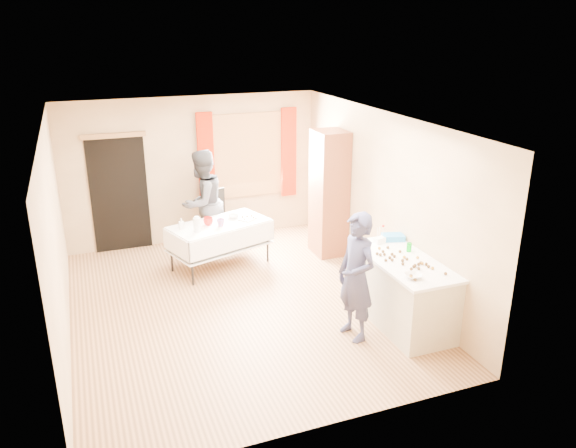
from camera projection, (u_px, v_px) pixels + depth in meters
name	position (u px, v px, depth m)	size (l,w,h in m)	color
floor	(239.00, 305.00, 7.97)	(4.50, 5.50, 0.02)	#9E7047
ceiling	(232.00, 120.00, 7.08)	(4.50, 5.50, 0.02)	white
wall_back	(193.00, 170.00, 9.95)	(4.50, 0.02, 2.60)	tan
wall_front	(319.00, 312.00, 5.09)	(4.50, 0.02, 2.60)	tan
wall_left	(55.00, 240.00, 6.77)	(0.02, 5.50, 2.60)	tan
wall_right	(383.00, 200.00, 8.28)	(0.02, 5.50, 2.60)	tan
window_frame	(248.00, 155.00, 10.18)	(1.32, 0.06, 1.52)	olive
window_pane	(248.00, 155.00, 10.16)	(1.20, 0.02, 1.40)	white
curtain_left	(206.00, 159.00, 9.87)	(0.28, 0.06, 1.65)	#A81800
curtain_right	(289.00, 152.00, 10.39)	(0.28, 0.06, 1.65)	#A81800
doorway	(119.00, 194.00, 9.59)	(0.95, 0.04, 2.00)	black
door_lintel	(113.00, 136.00, 9.22)	(1.05, 0.06, 0.08)	olive
cabinet	(329.00, 194.00, 9.42)	(0.50, 0.60, 2.13)	brown
counter	(402.00, 291.00, 7.36)	(0.79, 1.67, 0.91)	#B9B198
party_table	(220.00, 241.00, 9.06)	(1.76, 1.27, 0.75)	black
chair	(219.00, 230.00, 9.96)	(0.50, 0.50, 1.01)	black
girl	(356.00, 277.00, 6.90)	(0.50, 0.66, 1.65)	#242546
woman	(203.00, 203.00, 9.47)	(1.11, 1.07, 1.81)	black
soda_can	(409.00, 247.00, 7.42)	(0.07, 0.07, 0.12)	#069E13
mixing_bowl	(413.00, 276.00, 6.67)	(0.23, 0.23, 0.05)	white
foam_block	(379.00, 240.00, 7.72)	(0.15, 0.10, 0.08)	white
blue_basket	(393.00, 237.00, 7.82)	(0.30, 0.20, 0.08)	#237BC3
pitcher	(197.00, 225.00, 8.57)	(0.11, 0.11, 0.22)	silver
cup_red	(208.00, 221.00, 8.87)	(0.21, 0.21, 0.12)	#E80803
cup_rainbow	(221.00, 223.00, 8.81)	(0.13, 0.13, 0.12)	red
small_bowl	(233.00, 216.00, 9.19)	(0.22, 0.22, 0.06)	white
pastry_tray	(248.00, 219.00, 9.14)	(0.28, 0.20, 0.02)	white
bottle	(181.00, 223.00, 8.70)	(0.08, 0.08, 0.17)	white
cake_balls	(406.00, 261.00, 7.08)	(0.51, 1.04, 0.04)	#3F2314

